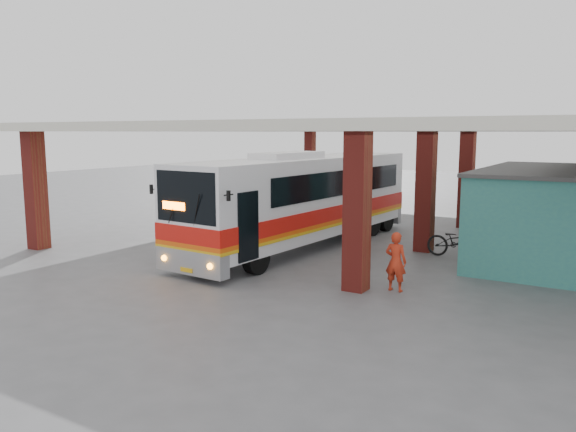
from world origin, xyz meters
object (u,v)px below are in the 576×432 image
Objects in this scene: red_chair at (487,230)px; motorcycle at (458,242)px; coach_bus at (303,200)px; pedestrian at (396,262)px.

motorcycle is at bearing -78.18° from red_chair.
coach_bus is 7.91m from red_chair.
pedestrian is at bearing -80.33° from red_chair.
pedestrian is 9.28m from red_chair.
pedestrian is (5.13, -3.88, -0.97)m from coach_bus.
pedestrian is (-0.42, -4.99, 0.25)m from motorcycle.
motorcycle is 1.34× the size of pedestrian.
motorcycle is 4.28m from red_chair.
motorcycle reaches higher than red_chair.
coach_bus is 5.70× the size of motorcycle.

